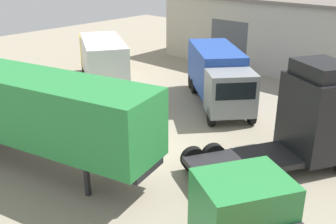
{
  "coord_description": "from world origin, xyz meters",
  "views": [
    {
      "loc": [
        11.39,
        -10.81,
        8.16
      ],
      "look_at": [
        0.44,
        1.24,
        1.6
      ],
      "focal_mm": 42.0,
      "sensor_mm": 36.0,
      "label": 1
    }
  ],
  "objects_px": {
    "tractor_unit_black": "(309,119)",
    "container_trailer_green": "(28,108)",
    "box_truck_grey": "(218,74)",
    "box_truck_yellow": "(102,58)"
  },
  "relations": [
    {
      "from": "container_trailer_green",
      "to": "box_truck_grey",
      "type": "bearing_deg",
      "value": 69.31
    },
    {
      "from": "tractor_unit_black",
      "to": "container_trailer_green",
      "type": "xyz_separation_m",
      "value": [
        -8.34,
        -7.44,
        0.45
      ]
    },
    {
      "from": "tractor_unit_black",
      "to": "box_truck_yellow",
      "type": "bearing_deg",
      "value": 113.39
    },
    {
      "from": "tractor_unit_black",
      "to": "box_truck_yellow",
      "type": "xyz_separation_m",
      "value": [
        -14.73,
        1.38,
        -0.23
      ]
    },
    {
      "from": "box_truck_grey",
      "to": "box_truck_yellow",
      "type": "relative_size",
      "value": 0.9
    },
    {
      "from": "box_truck_grey",
      "to": "box_truck_yellow",
      "type": "xyz_separation_m",
      "value": [
        -7.8,
        -2.18,
        0.04
      ]
    },
    {
      "from": "container_trailer_green",
      "to": "box_truck_yellow",
      "type": "height_order",
      "value": "container_trailer_green"
    },
    {
      "from": "container_trailer_green",
      "to": "tractor_unit_black",
      "type": "bearing_deg",
      "value": 28.35
    },
    {
      "from": "tractor_unit_black",
      "to": "container_trailer_green",
      "type": "relative_size",
      "value": 0.62
    },
    {
      "from": "box_truck_yellow",
      "to": "box_truck_grey",
      "type": "bearing_deg",
      "value": -132.02
    }
  ]
}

